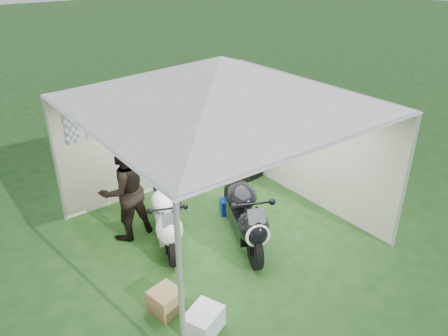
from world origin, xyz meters
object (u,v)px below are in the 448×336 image
(person_dark_jacket, at_px, (124,190))
(person_blue_jacket, at_px, (170,178))
(crate_0, at_px, (204,321))
(crate_1, at_px, (166,301))
(motorcycle_white, at_px, (166,217))
(paddock_stand, at_px, (231,206))
(canopy_tent, at_px, (220,85))
(motorcycle_black, at_px, (245,213))
(equipment_box, at_px, (249,167))

(person_dark_jacket, distance_m, person_blue_jacket, 0.80)
(crate_0, xyz_separation_m, crate_1, (-0.21, 0.59, 0.01))
(person_dark_jacket, bearing_deg, motorcycle_white, 118.37)
(paddock_stand, xyz_separation_m, person_blue_jacket, (-1.02, 0.36, 0.76))
(canopy_tent, relative_size, motorcycle_white, 3.23)
(motorcycle_black, height_order, person_blue_jacket, person_blue_jacket)
(motorcycle_white, xyz_separation_m, person_dark_jacket, (-0.41, 0.60, 0.37))
(equipment_box, bearing_deg, crate_0, -137.57)
(motorcycle_black, bearing_deg, person_dark_jacket, 160.54)
(canopy_tent, xyz_separation_m, person_dark_jacket, (-1.31, 0.85, -1.70))
(person_dark_jacket, bearing_deg, person_blue_jacket, 164.25)
(canopy_tent, bearing_deg, paddock_stand, 35.60)
(crate_0, bearing_deg, canopy_tent, 48.07)
(canopy_tent, relative_size, person_blue_jacket, 3.12)
(paddock_stand, relative_size, person_dark_jacket, 0.22)
(person_blue_jacket, bearing_deg, canopy_tent, 39.71)
(canopy_tent, distance_m, person_blue_jacket, 1.89)
(person_dark_jacket, bearing_deg, crate_1, 73.01)
(person_dark_jacket, height_order, crate_1, person_dark_jacket)
(canopy_tent, distance_m, paddock_stand, 2.51)
(paddock_stand, bearing_deg, person_dark_jacket, 164.70)
(motorcycle_white, relative_size, crate_1, 4.73)
(motorcycle_black, bearing_deg, canopy_tent, 127.06)
(equipment_box, relative_size, crate_0, 0.96)
(paddock_stand, distance_m, crate_1, 2.60)
(paddock_stand, height_order, equipment_box, equipment_box)
(person_dark_jacket, bearing_deg, motorcycle_black, 130.54)
(canopy_tent, relative_size, crate_1, 15.27)
(paddock_stand, xyz_separation_m, person_dark_jacket, (-1.81, 0.49, 0.73))
(motorcycle_white, xyz_separation_m, equipment_box, (2.60, 1.01, -0.28))
(motorcycle_black, height_order, crate_1, motorcycle_black)
(person_dark_jacket, bearing_deg, paddock_stand, 158.92)
(canopy_tent, relative_size, person_dark_jacket, 3.22)
(paddock_stand, height_order, person_blue_jacket, person_blue_jacket)
(equipment_box, xyz_separation_m, crate_1, (-3.38, -2.31, -0.06))
(canopy_tent, height_order, person_blue_jacket, canopy_tent)
(motorcycle_white, distance_m, crate_0, 2.01)
(motorcycle_black, relative_size, equipment_box, 4.25)
(crate_0, relative_size, crate_1, 1.28)
(motorcycle_white, distance_m, person_blue_jacket, 0.72)
(equipment_box, bearing_deg, person_blue_jacket, -166.24)
(canopy_tent, distance_m, crate_0, 3.27)
(person_blue_jacket, bearing_deg, motorcycle_white, -35.50)
(person_dark_jacket, relative_size, crate_1, 4.74)
(paddock_stand, bearing_deg, equipment_box, 36.93)
(canopy_tent, height_order, crate_1, canopy_tent)
(person_blue_jacket, height_order, crate_1, person_blue_jacket)
(paddock_stand, bearing_deg, motorcycle_white, -175.67)
(person_blue_jacket, bearing_deg, crate_1, -29.67)
(crate_1, bearing_deg, paddock_stand, 32.85)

